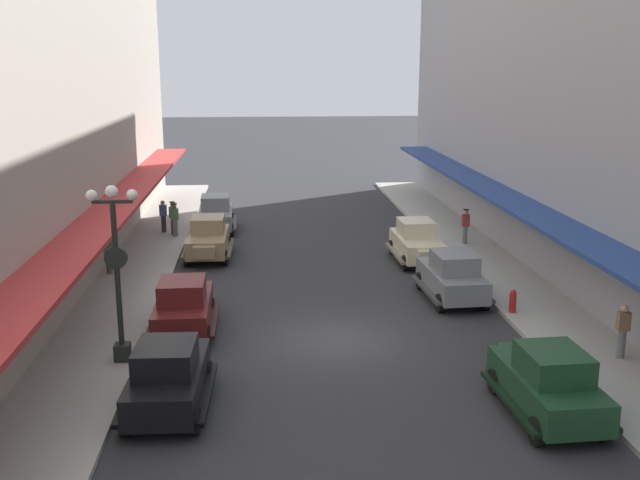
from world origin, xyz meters
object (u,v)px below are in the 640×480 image
(pedestrian_3, at_px, (465,226))
(pedestrian_5, at_px, (163,216))
(pedestrian_1, at_px, (623,331))
(parked_car_4, at_px, (417,241))
(lamp_post_with_clock, at_px, (117,266))
(pedestrian_2, at_px, (175,219))
(parked_car_0, at_px, (548,381))
(parked_car_3, at_px, (208,237))
(parked_car_2, at_px, (452,275))
(fire_hydrant, at_px, (513,301))
(pedestrian_0, at_px, (173,217))
(parked_car_6, at_px, (183,305))
(parked_car_1, at_px, (216,213))
(pedestrian_4, at_px, (109,254))
(parked_car_5, at_px, (168,375))

(pedestrian_3, distance_m, pedestrian_5, 15.16)
(pedestrian_1, height_order, pedestrian_3, pedestrian_3)
(parked_car_4, xyz_separation_m, pedestrian_5, (-11.82, 6.19, 0.05))
(lamp_post_with_clock, bearing_deg, pedestrian_2, 90.65)
(pedestrian_5, bearing_deg, parked_car_0, -60.13)
(parked_car_0, xyz_separation_m, parked_car_3, (-9.39, 16.12, 0.00))
(parked_car_2, height_order, lamp_post_with_clock, lamp_post_with_clock)
(fire_hydrant, relative_size, pedestrian_0, 0.49)
(fire_hydrant, bearing_deg, parked_car_0, -102.87)
(parked_car_4, height_order, lamp_post_with_clock, lamp_post_with_clock)
(parked_car_4, xyz_separation_m, lamp_post_with_clock, (-10.94, -10.54, 2.04))
(parked_car_0, distance_m, pedestrian_3, 17.38)
(parked_car_2, height_order, pedestrian_1, parked_car_2)
(parked_car_2, height_order, parked_car_3, same)
(parked_car_2, distance_m, parked_car_6, 9.93)
(pedestrian_2, bearing_deg, parked_car_4, -24.99)
(parked_car_2, xyz_separation_m, pedestrian_5, (-11.98, 11.58, 0.05))
(parked_car_1, distance_m, pedestrian_3, 12.86)
(parked_car_2, bearing_deg, fire_hydrant, -50.33)
(parked_car_6, relative_size, fire_hydrant, 5.21)
(parked_car_0, height_order, parked_car_4, same)
(parked_car_1, distance_m, lamp_post_with_clock, 17.62)
(pedestrian_3, bearing_deg, pedestrian_2, 169.23)
(parked_car_0, bearing_deg, parked_car_1, 113.49)
(lamp_post_with_clock, height_order, fire_hydrant, lamp_post_with_clock)
(pedestrian_0, bearing_deg, pedestrian_2, -72.25)
(parked_car_2, bearing_deg, pedestrian_5, 135.97)
(parked_car_3, height_order, parked_car_6, same)
(parked_car_2, distance_m, pedestrian_2, 15.47)
(pedestrian_2, bearing_deg, lamp_post_with_clock, -89.35)
(fire_hydrant, relative_size, pedestrian_2, 0.49)
(parked_car_0, xyz_separation_m, pedestrian_2, (-11.27, 19.82, 0.07))
(parked_car_0, distance_m, parked_car_1, 23.46)
(parked_car_3, xyz_separation_m, parked_car_6, (-0.18, -9.48, 0.00))
(parked_car_2, height_order, parked_car_4, same)
(parked_car_3, relative_size, pedestrian_0, 2.56)
(pedestrian_1, xyz_separation_m, pedestrian_3, (-0.72, 14.08, 0.02))
(parked_car_3, distance_m, lamp_post_with_clock, 12.31)
(pedestrian_1, bearing_deg, parked_car_1, 124.80)
(pedestrian_3, bearing_deg, pedestrian_4, -166.29)
(parked_car_4, height_order, pedestrian_3, parked_car_4)
(parked_car_4, bearing_deg, pedestrian_4, -173.99)
(parked_car_3, relative_size, fire_hydrant, 5.22)
(parked_car_5, height_order, lamp_post_with_clock, lamp_post_with_clock)
(parked_car_0, height_order, pedestrian_3, parked_car_0)
(parked_car_5, bearing_deg, parked_car_1, 89.85)
(pedestrian_4, bearing_deg, pedestrian_2, 73.31)
(parked_car_1, relative_size, parked_car_5, 1.00)
(parked_car_1, bearing_deg, pedestrian_3, -19.82)
(parked_car_2, relative_size, parked_car_4, 1.01)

